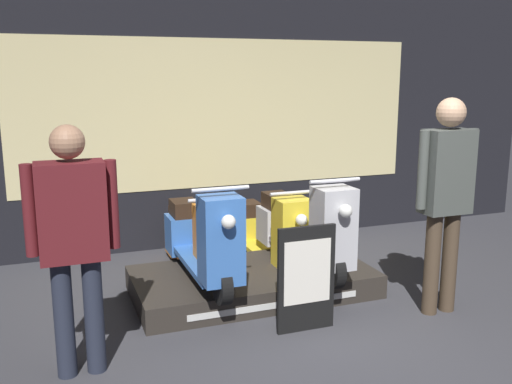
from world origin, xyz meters
TOP-DOWN VIEW (x-y plane):
  - ground_plane at (0.00, 0.00)m, footprint 30.00×30.00m
  - shop_wall_back at (0.00, 3.07)m, footprint 8.67×0.09m
  - display_platform at (-0.24, 1.38)m, footprint 2.19×1.13m
  - scooter_display_left at (-0.74, 1.33)m, footprint 0.45×1.68m
  - scooter_display_right at (0.25, 1.33)m, footprint 0.45×1.68m
  - scooter_backrow_0 at (-0.62, 1.94)m, footprint 0.45×1.68m
  - scooter_backrow_1 at (0.15, 1.94)m, footprint 0.45×1.68m
  - person_left_browsing at (-1.84, 0.43)m, footprint 0.59×0.24m
  - person_right_browsing at (1.10, 0.43)m, footprint 0.56×0.24m
  - price_sign_board at (-0.12, 0.49)m, footprint 0.48×0.04m

SIDE VIEW (x-z plane):
  - ground_plane at x=0.00m, z-range 0.00..0.00m
  - display_platform at x=-0.24m, z-range 0.00..0.22m
  - scooter_backrow_0 at x=-0.62m, z-range -0.11..0.84m
  - scooter_backrow_1 at x=0.15m, z-range -0.11..0.84m
  - price_sign_board at x=-0.12m, z-range 0.00..0.86m
  - scooter_display_left at x=-0.74m, z-range 0.11..1.05m
  - scooter_display_right at x=0.25m, z-range 0.11..1.05m
  - person_left_browsing at x=-1.84m, z-range 0.16..1.86m
  - person_right_browsing at x=1.10m, z-range 0.16..1.99m
  - shop_wall_back at x=0.00m, z-range 0.00..3.20m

